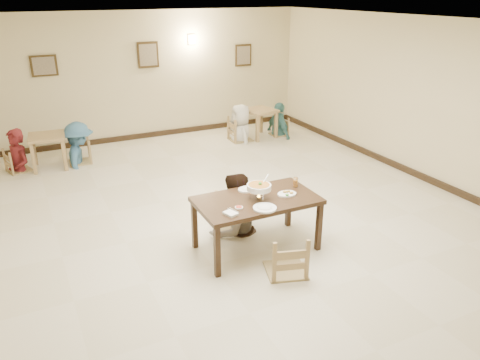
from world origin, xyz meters
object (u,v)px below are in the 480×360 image
chair_far (232,197)px  bg_diner_a (12,129)px  bg_table_left (47,141)px  bg_chair_rr (279,118)px  bg_diner_d (279,103)px  bg_table_right (260,115)px  bg_chair_ll (16,150)px  main_table (257,204)px  main_diner (234,175)px  bg_diner_c (241,104)px  drink_glass (295,183)px  chair_near (287,235)px  bg_chair_rl (241,119)px  curry_warmer (259,187)px  bg_chair_lr (78,141)px  bg_diner_b (75,122)px

chair_far → bg_diner_a: (-2.87, 4.07, 0.38)m
bg_table_left → bg_chair_rr: size_ratio=0.89×
bg_diner_a → bg_diner_d: 6.02m
bg_table_right → bg_chair_ll: bg_chair_ll is taller
main_table → main_diner: size_ratio=0.91×
bg_chair_ll → bg_chair_rr: 6.02m
bg_table_left → bg_chair_ll: size_ratio=0.85×
bg_diner_c → drink_glass: bearing=-12.3°
chair_near → bg_chair_rl: same height
curry_warmer → bg_diner_d: 5.66m
bg_table_right → bg_chair_rl: bg_chair_rl is taller
bg_chair_rl → bg_diner_d: (1.06, -0.03, 0.29)m
bg_chair_lr → bg_diner_b: 0.40m
chair_near → bg_chair_rl: (2.00, 5.42, -0.00)m
main_table → bg_diner_b: (-1.70, 4.80, 0.18)m
main_table → bg_chair_ll: bearing=121.3°
bg_diner_c → bg_chair_ll: bearing=-86.8°
chair_near → drink_glass: bearing=-110.4°
bg_table_right → bg_chair_ll: 5.49m
chair_near → bg_table_right: (2.53, 5.44, 0.03)m
bg_table_right → bg_chair_lr: 4.30m
main_table → bg_diner_c: size_ratio=0.94×
chair_far → bg_diner_d: size_ratio=0.61×
curry_warmer → drink_glass: 0.70m
bg_chair_rl → bg_diner_a: (-4.96, 0.10, 0.34)m
chair_near → bg_diner_a: size_ratio=0.62×
bg_chair_lr → bg_chair_ll: bearing=-87.1°
bg_chair_ll → drink_glass: bearing=-161.2°
main_table → bg_chair_rl: (2.07, 4.72, -0.16)m
bg_diner_b → bg_chair_rl: bearing=-79.2°
bg_diner_d → bg_chair_rl: bearing=87.0°
bg_chair_lr → bg_chair_rl: 3.77m
curry_warmer → bg_chair_ll: bearing=120.9°
bg_chair_rl → bg_diner_d: bearing=-90.1°
bg_chair_lr → main_table: bearing=23.4°
bg_table_right → bg_diner_c: bg_diner_c is taller
bg_table_left → bg_diner_b: (0.60, 0.05, 0.31)m
main_diner → bg_chair_lr: bearing=-82.4°
chair_near → bg_diner_b: bearing=-55.0°
main_diner → bg_chair_rl: 4.61m
curry_warmer → bg_table_left: size_ratio=0.49×
bg_chair_lr → bg_diner_c: 3.79m
bg_chair_rl → chair_far: bearing=153.5°
main_table → curry_warmer: 0.26m
curry_warmer → bg_diner_c: (2.06, 4.75, -0.07)m
chair_far → bg_chair_ll: size_ratio=1.12×
main_table → bg_chair_lr: bearing=109.9°
bg_chair_rl → bg_table_left: bearing=90.9°
curry_warmer → bg_diner_d: bearing=56.6°
chair_near → drink_glass: 1.07m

